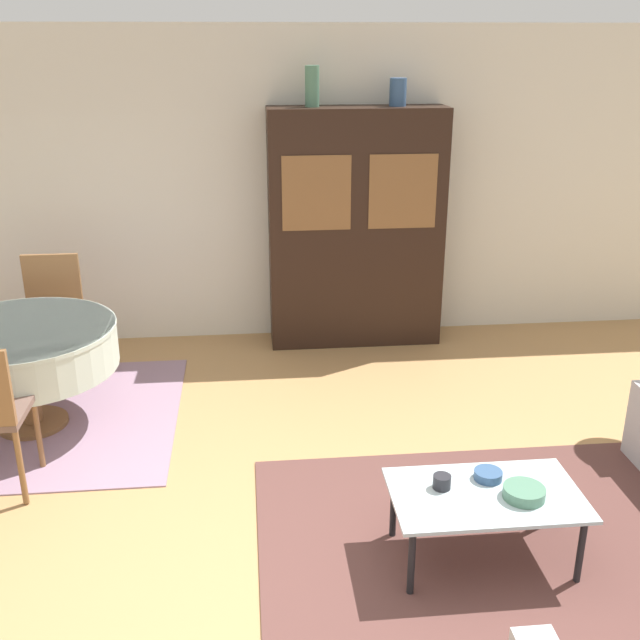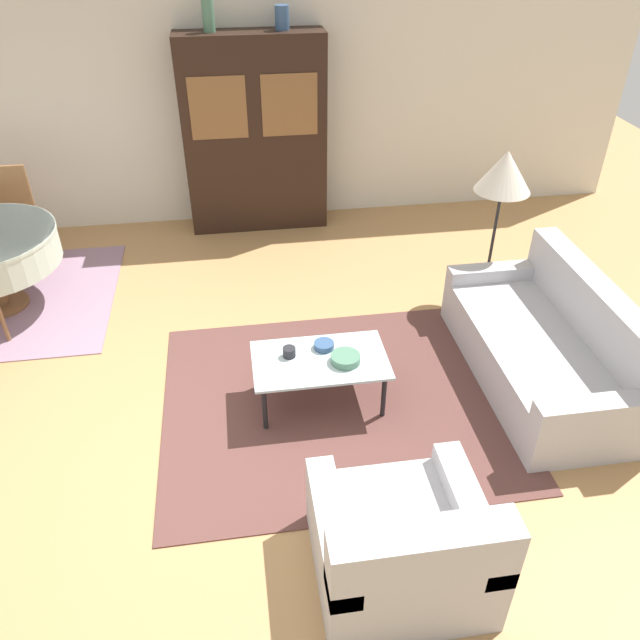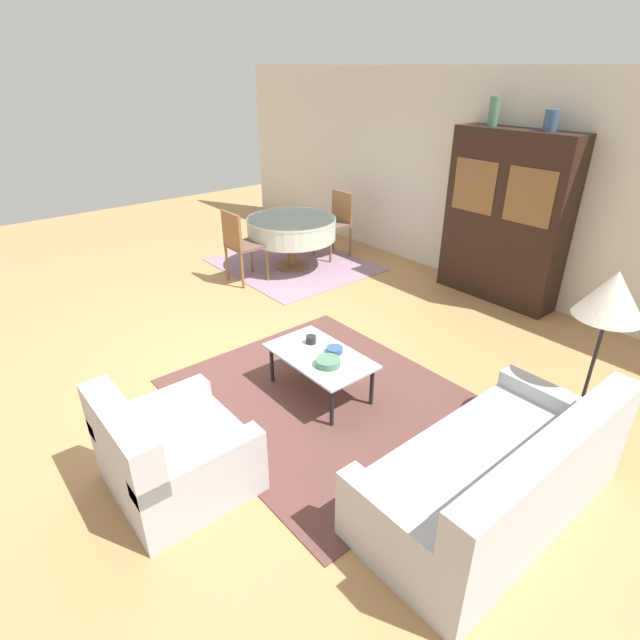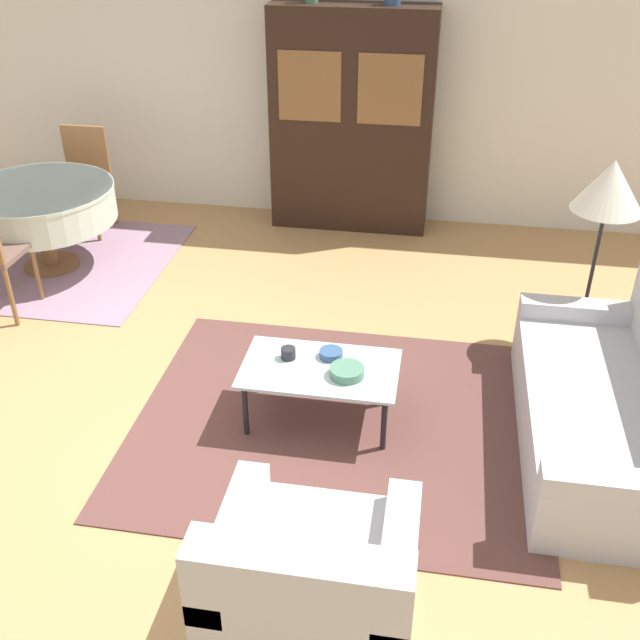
% 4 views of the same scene
% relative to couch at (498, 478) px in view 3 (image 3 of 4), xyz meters
% --- Properties ---
extents(ground_plane, '(14.00, 14.00, 0.00)m').
position_rel_couch_xyz_m(ground_plane, '(-2.73, -0.29, -0.28)').
color(ground_plane, tan).
extents(wall_back, '(10.00, 0.06, 2.70)m').
position_rel_couch_xyz_m(wall_back, '(-2.73, 3.34, 1.07)').
color(wall_back, beige).
rests_on(wall_back, ground_plane).
extents(area_rug, '(2.58, 2.19, 0.01)m').
position_rel_couch_xyz_m(area_rug, '(-1.67, -0.06, -0.28)').
color(area_rug, brown).
rests_on(area_rug, ground_plane).
extents(dining_rug, '(2.16, 1.92, 0.01)m').
position_rel_couch_xyz_m(dining_rug, '(-4.59, 1.78, -0.28)').
color(dining_rug, gray).
rests_on(dining_rug, ground_plane).
extents(couch, '(0.93, 1.89, 0.82)m').
position_rel_couch_xyz_m(couch, '(0.00, 0.00, 0.00)').
color(couch, '#B2B2B7').
rests_on(couch, ground_plane).
extents(armchair, '(0.92, 0.88, 0.79)m').
position_rel_couch_xyz_m(armchair, '(-1.57, -1.55, 0.00)').
color(armchair, '#B2B2B7').
rests_on(armchair, ground_plane).
extents(coffee_table, '(0.98, 0.58, 0.39)m').
position_rel_couch_xyz_m(coffee_table, '(-1.79, -0.03, 0.08)').
color(coffee_table, black).
rests_on(coffee_table, area_rug).
extents(display_cabinet, '(1.50, 0.41, 2.05)m').
position_rel_couch_xyz_m(display_cabinet, '(-2.02, 3.09, 0.74)').
color(display_cabinet, black).
rests_on(display_cabinet, ground_plane).
extents(dining_table, '(1.28, 1.28, 0.74)m').
position_rel_couch_xyz_m(dining_table, '(-4.52, 1.70, 0.31)').
color(dining_table, brown).
rests_on(dining_table, dining_rug).
extents(dining_chair_near, '(0.44, 0.44, 0.98)m').
position_rel_couch_xyz_m(dining_chair_near, '(-4.52, 0.84, 0.29)').
color(dining_chair_near, brown).
rests_on(dining_chair_near, dining_rug).
extents(dining_chair_far, '(0.44, 0.44, 0.98)m').
position_rel_couch_xyz_m(dining_chair_far, '(-4.52, 2.56, 0.29)').
color(dining_chair_far, brown).
rests_on(dining_chair_far, dining_rug).
extents(floor_lamp, '(0.48, 0.48, 1.42)m').
position_rel_couch_xyz_m(floor_lamp, '(-0.03, 1.20, 0.93)').
color(floor_lamp, black).
rests_on(floor_lamp, ground_plane).
extents(cup, '(0.09, 0.09, 0.07)m').
position_rel_couch_xyz_m(cup, '(-2.00, 0.04, 0.16)').
color(cup, '#232328').
rests_on(cup, coffee_table).
extents(bowl, '(0.21, 0.21, 0.06)m').
position_rel_couch_xyz_m(bowl, '(-1.61, -0.08, 0.15)').
color(bowl, '#4C7A60').
rests_on(bowl, coffee_table).
extents(bowl_small, '(0.15, 0.15, 0.05)m').
position_rel_couch_xyz_m(bowl_small, '(-1.74, 0.10, 0.14)').
color(bowl_small, '#33517A').
rests_on(bowl_small, coffee_table).
extents(vase_tall, '(0.12, 0.12, 0.32)m').
position_rel_couch_xyz_m(vase_tall, '(-2.39, 3.09, 1.93)').
color(vase_tall, '#4C7A60').
rests_on(vase_tall, display_cabinet).
extents(vase_short, '(0.14, 0.14, 0.22)m').
position_rel_couch_xyz_m(vase_short, '(-1.69, 3.09, 1.88)').
color(vase_short, '#33517A').
rests_on(vase_short, display_cabinet).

